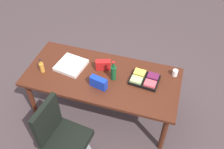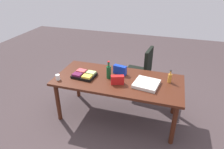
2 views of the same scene
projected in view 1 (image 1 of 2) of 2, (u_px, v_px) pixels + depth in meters
ground_plane at (103, 110)px, 3.81m from camera, size 10.00×10.00×0.00m
conference_table at (102, 80)px, 3.33m from camera, size 2.05×0.92×0.74m
office_chair at (64, 142)px, 3.00m from camera, size 0.56×0.56×0.99m
wine_bottle at (113, 73)px, 3.16m from camera, size 0.09×0.09×0.30m
pizza_box at (71, 65)px, 3.39m from camera, size 0.41×0.41×0.05m
fruit_platter at (145, 79)px, 3.19m from camera, size 0.38×0.31×0.07m
dressing_bottle at (42, 67)px, 3.29m from camera, size 0.08×0.08×0.21m
paper_cup at (175, 73)px, 3.26m from camera, size 0.07×0.07×0.09m
chip_bag_blue at (99, 83)px, 3.09m from camera, size 0.23×0.12×0.15m
chip_bag_red at (103, 65)px, 3.33m from camera, size 0.22×0.14×0.14m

